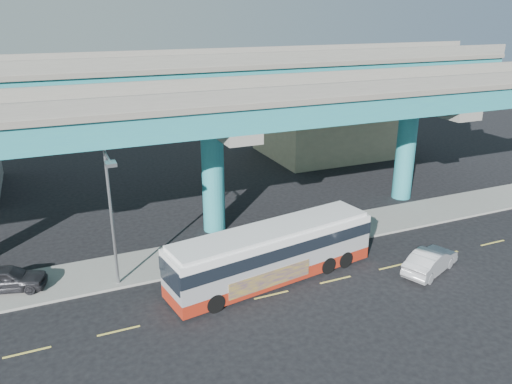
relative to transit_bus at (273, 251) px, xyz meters
name	(u,v)px	position (x,y,z in m)	size (l,w,h in m)	color
ground	(269,292)	(-0.79, -1.24, -1.73)	(120.00, 120.00, 0.00)	black
sidewalk	(233,249)	(-0.79, 4.26, -1.66)	(70.00, 4.00, 0.15)	gray
lane_markings	(271,295)	(-0.79, -1.54, -1.72)	(58.00, 0.12, 0.01)	#D8C64C
viaduct	(210,97)	(-0.79, 7.86, 7.41)	(52.00, 12.40, 11.70)	teal
building_beige	(333,120)	(17.21, 21.74, 1.78)	(14.00, 10.23, 7.00)	tan
transit_bus	(273,251)	(0.00, 0.00, 0.00)	(12.55, 4.57, 3.16)	maroon
sedan	(430,261)	(8.73, -2.89, -1.03)	(4.52, 3.01, 1.41)	#ACACB1
parked_car	(7,278)	(-13.65, 4.36, -0.90)	(4.28, 2.60, 1.36)	#28282C
street_lamp	(111,202)	(-8.11, 2.20, 3.42)	(0.50, 2.51, 7.70)	gray
stop_sign	(340,212)	(6.26, 2.94, 0.21)	(0.60, 0.49, 2.49)	gray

